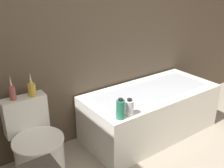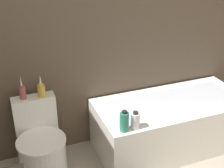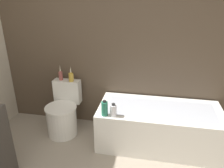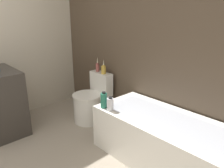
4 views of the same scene
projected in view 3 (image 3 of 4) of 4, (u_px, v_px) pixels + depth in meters
The scene contains 7 objects.
wall_back_tiled at pixel (106, 38), 2.91m from camera, with size 6.40×0.06×2.60m.
bathtub at pixel (158, 126), 2.81m from camera, with size 1.53×0.70×0.52m.
toilet at pixel (63, 114), 3.06m from camera, with size 0.43×0.56×0.71m.
vase_gold at pixel (61, 75), 3.07m from camera, with size 0.06×0.06×0.22m.
vase_silver at pixel (71, 76), 3.03m from camera, with size 0.07×0.07×0.22m.
shampoo_bottle_tall at pixel (105, 108), 2.53m from camera, with size 0.08×0.08×0.19m.
shampoo_bottle_short at pixel (113, 110), 2.53m from camera, with size 0.08×0.08×0.16m.
Camera 3 is at (0.62, -0.65, 1.85)m, focal length 35.00 mm.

